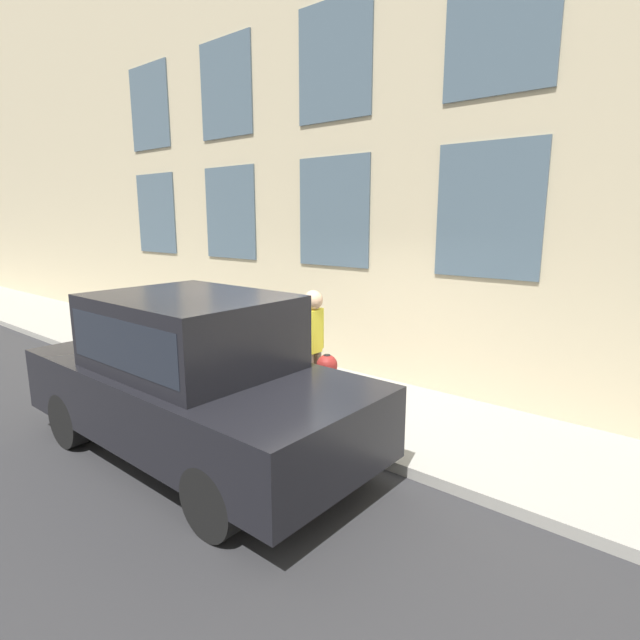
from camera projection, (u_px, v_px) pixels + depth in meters
name	position (u px, v px, depth m)	size (l,w,h in m)	color
ground_plane	(298.00, 437.00, 6.32)	(80.00, 80.00, 0.00)	#2D2D30
sidewalk	(354.00, 406.00, 7.20)	(2.38, 60.00, 0.13)	#9E9B93
building_facade	(413.00, 53.00, 7.20)	(0.33, 40.00, 10.15)	#C6B793
fire_hydrant	(327.00, 385.00, 6.59)	(0.36, 0.46, 0.85)	red
person	(313.00, 338.00, 6.81)	(0.40, 0.26, 1.65)	#726651
parked_car_charcoal_near	(193.00, 372.00, 5.65)	(1.89, 4.43, 1.90)	black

